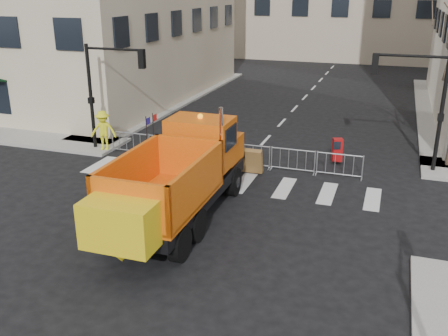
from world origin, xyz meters
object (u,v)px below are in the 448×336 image
(plow_truck, at_px, (178,176))
(worker, at_px, (103,130))
(cop_c, at_px, (194,155))
(cop_b, at_px, (227,160))
(newspaper_box, at_px, (337,150))
(cop_a, at_px, (216,151))

(plow_truck, bearing_deg, worker, 47.87)
(plow_truck, bearing_deg, cop_c, 15.92)
(plow_truck, xyz_separation_m, cop_b, (0.19, 4.76, -0.95))
(cop_c, distance_m, worker, 5.60)
(plow_truck, distance_m, worker, 9.24)
(cop_c, bearing_deg, plow_truck, 37.14)
(cop_c, bearing_deg, cop_b, 106.37)
(newspaper_box, bearing_deg, cop_b, -160.81)
(cop_a, relative_size, cop_c, 1.08)
(plow_truck, height_order, cop_c, plow_truck)
(cop_c, xyz_separation_m, worker, (-5.45, 1.26, 0.31))
(plow_truck, relative_size, newspaper_box, 9.37)
(worker, distance_m, newspaper_box, 11.66)
(worker, bearing_deg, cop_c, -28.71)
(cop_b, distance_m, cop_c, 1.62)
(plow_truck, bearing_deg, cop_b, -2.67)
(cop_c, xyz_separation_m, newspaper_box, (6.02, 3.33, -0.15))
(cop_b, relative_size, cop_c, 0.98)
(cop_a, bearing_deg, cop_c, -3.84)
(cop_a, distance_m, worker, 6.37)
(cop_a, height_order, cop_b, cop_a)
(plow_truck, relative_size, cop_a, 5.64)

